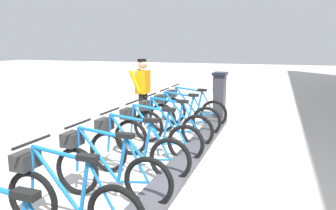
{
  "coord_description": "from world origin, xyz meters",
  "views": [
    {
      "loc": [
        -1.42,
        4.17,
        2.02
      ],
      "look_at": [
        0.5,
        -1.52,
        0.9
      ],
      "focal_mm": 35.04,
      "sensor_mm": 36.0,
      "label": 1
    }
  ],
  "objects_px": {
    "payment_kiosk": "(219,95)",
    "bike_docked_0": "(190,108)",
    "bike_docked_4": "(134,149)",
    "worker_near_rack": "(143,90)",
    "bike_docked_5": "(106,169)",
    "bike_docked_1": "(181,115)",
    "bike_docked_2": "(169,124)",
    "bike_docked_3": "(154,135)",
    "bike_docked_6": "(66,198)"
  },
  "relations": [
    {
      "from": "bike_docked_0",
      "to": "bike_docked_2",
      "type": "distance_m",
      "value": 1.71
    },
    {
      "from": "payment_kiosk",
      "to": "bike_docked_3",
      "type": "height_order",
      "value": "payment_kiosk"
    },
    {
      "from": "bike_docked_2",
      "to": "bike_docked_6",
      "type": "distance_m",
      "value": 3.42
    },
    {
      "from": "bike_docked_4",
      "to": "bike_docked_0",
      "type": "bearing_deg",
      "value": -90.0
    },
    {
      "from": "bike_docked_1",
      "to": "bike_docked_4",
      "type": "distance_m",
      "value": 2.56
    },
    {
      "from": "bike_docked_0",
      "to": "bike_docked_6",
      "type": "height_order",
      "value": "same"
    },
    {
      "from": "bike_docked_0",
      "to": "bike_docked_3",
      "type": "relative_size",
      "value": 1.0
    },
    {
      "from": "worker_near_rack",
      "to": "bike_docked_0",
      "type": "bearing_deg",
      "value": -161.66
    },
    {
      "from": "payment_kiosk",
      "to": "bike_docked_0",
      "type": "height_order",
      "value": "payment_kiosk"
    },
    {
      "from": "bike_docked_5",
      "to": "payment_kiosk",
      "type": "bearing_deg",
      "value": -96.31
    },
    {
      "from": "bike_docked_6",
      "to": "bike_docked_2",
      "type": "bearing_deg",
      "value": -90.0
    },
    {
      "from": "bike_docked_0",
      "to": "bike_docked_1",
      "type": "height_order",
      "value": "same"
    },
    {
      "from": "bike_docked_4",
      "to": "bike_docked_6",
      "type": "relative_size",
      "value": 1.0
    },
    {
      "from": "bike_docked_4",
      "to": "worker_near_rack",
      "type": "height_order",
      "value": "worker_near_rack"
    },
    {
      "from": "worker_near_rack",
      "to": "payment_kiosk",
      "type": "bearing_deg",
      "value": -143.1
    },
    {
      "from": "bike_docked_4",
      "to": "bike_docked_6",
      "type": "xyz_separation_m",
      "value": [
        0.0,
        1.71,
        0.0
      ]
    },
    {
      "from": "payment_kiosk",
      "to": "bike_docked_5",
      "type": "xyz_separation_m",
      "value": [
        0.57,
        5.17,
        -0.24
      ]
    },
    {
      "from": "bike_docked_0",
      "to": "bike_docked_1",
      "type": "distance_m",
      "value": 0.85
    },
    {
      "from": "bike_docked_1",
      "to": "bike_docked_2",
      "type": "distance_m",
      "value": 0.85
    },
    {
      "from": "bike_docked_3",
      "to": "bike_docked_2",
      "type": "bearing_deg",
      "value": -90.0
    },
    {
      "from": "bike_docked_0",
      "to": "bike_docked_5",
      "type": "distance_m",
      "value": 4.27
    },
    {
      "from": "bike_docked_0",
      "to": "worker_near_rack",
      "type": "bearing_deg",
      "value": 18.34
    },
    {
      "from": "bike_docked_6",
      "to": "bike_docked_1",
      "type": "bearing_deg",
      "value": -90.0
    },
    {
      "from": "bike_docked_2",
      "to": "bike_docked_5",
      "type": "height_order",
      "value": "same"
    },
    {
      "from": "bike_docked_5",
      "to": "bike_docked_6",
      "type": "relative_size",
      "value": 1.0
    },
    {
      "from": "bike_docked_2",
      "to": "bike_docked_6",
      "type": "bearing_deg",
      "value": 90.0
    },
    {
      "from": "payment_kiosk",
      "to": "bike_docked_2",
      "type": "height_order",
      "value": "payment_kiosk"
    },
    {
      "from": "payment_kiosk",
      "to": "bike_docked_4",
      "type": "xyz_separation_m",
      "value": [
        0.57,
        4.32,
        -0.24
      ]
    },
    {
      "from": "bike_docked_3",
      "to": "bike_docked_4",
      "type": "distance_m",
      "value": 0.85
    },
    {
      "from": "bike_docked_0",
      "to": "bike_docked_4",
      "type": "height_order",
      "value": "same"
    },
    {
      "from": "bike_docked_6",
      "to": "payment_kiosk",
      "type": "bearing_deg",
      "value": -95.42
    },
    {
      "from": "bike_docked_0",
      "to": "bike_docked_2",
      "type": "relative_size",
      "value": 1.0
    },
    {
      "from": "bike_docked_3",
      "to": "bike_docked_4",
      "type": "relative_size",
      "value": 1.0
    },
    {
      "from": "bike_docked_3",
      "to": "worker_near_rack",
      "type": "distance_m",
      "value": 2.51
    },
    {
      "from": "payment_kiosk",
      "to": "bike_docked_6",
      "type": "xyz_separation_m",
      "value": [
        0.57,
        6.03,
        -0.24
      ]
    },
    {
      "from": "bike_docked_0",
      "to": "bike_docked_3",
      "type": "distance_m",
      "value": 2.56
    },
    {
      "from": "bike_docked_0",
      "to": "worker_near_rack",
      "type": "distance_m",
      "value": 1.28
    },
    {
      "from": "payment_kiosk",
      "to": "worker_near_rack",
      "type": "relative_size",
      "value": 0.77
    },
    {
      "from": "bike_docked_2",
      "to": "bike_docked_4",
      "type": "relative_size",
      "value": 1.0
    },
    {
      "from": "payment_kiosk",
      "to": "bike_docked_1",
      "type": "height_order",
      "value": "payment_kiosk"
    },
    {
      "from": "bike_docked_1",
      "to": "bike_docked_5",
      "type": "bearing_deg",
      "value": 90.0
    },
    {
      "from": "bike_docked_1",
      "to": "bike_docked_5",
      "type": "xyz_separation_m",
      "value": [
        0.0,
        3.42,
        0.0
      ]
    },
    {
      "from": "bike_docked_1",
      "to": "bike_docked_6",
      "type": "height_order",
      "value": "same"
    },
    {
      "from": "bike_docked_3",
      "to": "payment_kiosk",
      "type": "bearing_deg",
      "value": -99.37
    },
    {
      "from": "bike_docked_5",
      "to": "bike_docked_6",
      "type": "bearing_deg",
      "value": 90.0
    },
    {
      "from": "payment_kiosk",
      "to": "bike_docked_3",
      "type": "xyz_separation_m",
      "value": [
        0.57,
        3.46,
        -0.24
      ]
    },
    {
      "from": "payment_kiosk",
      "to": "bike_docked_5",
      "type": "relative_size",
      "value": 0.74
    },
    {
      "from": "bike_docked_5",
      "to": "bike_docked_1",
      "type": "bearing_deg",
      "value": -90.0
    },
    {
      "from": "payment_kiosk",
      "to": "bike_docked_3",
      "type": "relative_size",
      "value": 0.74
    },
    {
      "from": "bike_docked_3",
      "to": "worker_near_rack",
      "type": "xyz_separation_m",
      "value": [
        1.13,
        -2.19,
        0.48
      ]
    }
  ]
}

